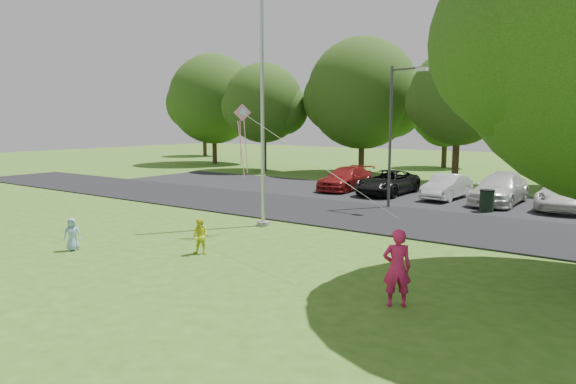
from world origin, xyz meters
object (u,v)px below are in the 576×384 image
Objects in this scene: flagpole at (262,119)px; woman at (397,268)px; child_yellow at (201,237)px; kite at (245,126)px; trash_can at (487,201)px; street_lamp at (395,124)px; child_blue at (72,234)px.

flagpole is 5.72× the size of woman.
kite reaches higher than child_yellow.
street_lamp is at bearing -159.96° from trash_can.
woman is at bearing -28.55° from child_yellow.
child_yellow is (-5.29, -12.58, 0.04)m from trash_can.
child_blue is at bearing -121.55° from trash_can.
woman is at bearing -33.89° from flagpole.
woman is 1.56× the size of child_yellow.
flagpole is 5.94m from child_yellow.
child_yellow is at bearing -40.52° from woman.
child_blue is at bearing -110.96° from flagpole.
trash_can is 0.13× the size of kite.
street_lamp is 8.56m from kite.
child_yellow is (-1.43, -11.17, -3.38)m from street_lamp.
street_lamp is 14.54m from child_blue.
kite is (3.11, 4.85, 3.37)m from child_blue.
street_lamp is at bearing 22.31° from child_blue.
kite is at bearing 10.82° from child_blue.
child_blue is (-2.52, -6.58, -3.64)m from flagpole.
child_yellow is 1.07× the size of child_blue.
trash_can is at bearing 29.19° from street_lamp.
street_lamp reaches higher than kite.
child_yellow reaches higher than trash_can.
woman is at bearing -56.85° from street_lamp.
street_lamp is at bearing 60.13° from child_yellow.
woman reaches higher than trash_can.
kite is at bearing -94.29° from street_lamp.
street_lamp is at bearing 68.65° from flagpole.
street_lamp is (2.58, 6.59, -0.23)m from flagpole.
child_yellow is 0.14× the size of kite.
flagpole reaches higher than trash_can.
kite is (-1.99, -8.33, -0.04)m from street_lamp.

